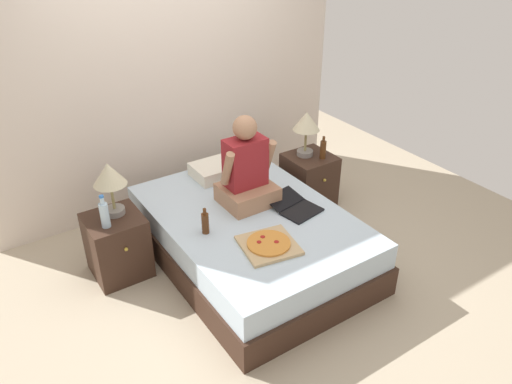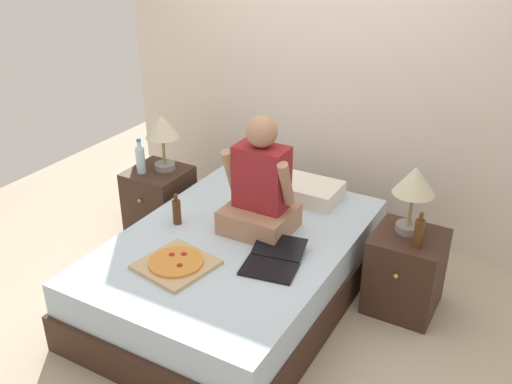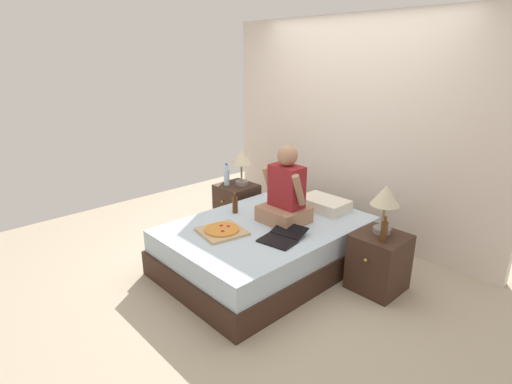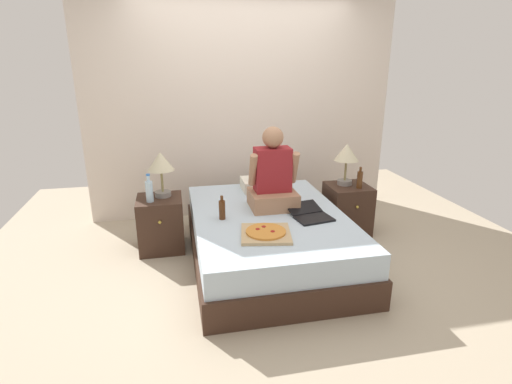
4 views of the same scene
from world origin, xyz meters
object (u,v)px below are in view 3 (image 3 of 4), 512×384
water_bottle (227,176)px  nightstand_right (379,262)px  beer_bottle_on_bed (235,205)px  beer_bottle (384,231)px  laptop (281,237)px  person_seated (285,194)px  nightstand_left (237,205)px  pizza_box (222,231)px  bed (266,245)px  lamp_on_left_nightstand (241,159)px  lamp_on_right_nightstand (385,199)px

water_bottle → nightstand_right: water_bottle is taller
nightstand_right → beer_bottle_on_bed: 1.55m
beer_bottle → beer_bottle_on_bed: (-1.51, -0.40, -0.07)m
laptop → beer_bottle: bearing=35.7°
water_bottle → person_seated: person_seated is taller
laptop → beer_bottle_on_bed: 0.81m
nightstand_right → beer_bottle: (0.07, -0.10, 0.37)m
nightstand_left → pizza_box: bearing=-46.7°
nightstand_left → water_bottle: (-0.08, -0.09, 0.38)m
nightstand_right → beer_bottle: bearing=-55.0°
water_bottle → nightstand_right: (2.09, 0.09, -0.38)m
beer_bottle → person_seated: (-0.99, -0.18, 0.12)m
laptop → beer_bottle_on_bed: bearing=171.5°
bed → nightstand_left: bearing=155.4°
beer_bottle → beer_bottle_on_bed: beer_bottle is taller
beer_bottle → nightstand_right: bearing=125.0°
nightstand_left → pizza_box: nightstand_left is taller
person_seated → lamp_on_left_nightstand: bearing=162.5°
nightstand_left → beer_bottle_on_bed: bearing=-41.5°
laptop → lamp_on_left_nightstand: bearing=153.1°
water_bottle → person_seated: size_ratio=0.35×
lamp_on_left_nightstand → person_seated: person_seated is taller
beer_bottle → laptop: bearing=-144.3°
bed → laptop: 0.47m
lamp_on_right_nightstand → beer_bottle: size_ratio=1.96×
nightstand_right → lamp_on_right_nightstand: bearing=120.9°
lamp_on_left_nightstand → beer_bottle_on_bed: lamp_on_left_nightstand is taller
nightstand_right → person_seated: size_ratio=0.69×
nightstand_right → person_seated: bearing=-163.2°
beer_bottle → laptop: beer_bottle is taller
lamp_on_right_nightstand → beer_bottle_on_bed: lamp_on_right_nightstand is taller
lamp_on_left_nightstand → beer_bottle_on_bed: bearing=-46.4°
bed → beer_bottle_on_bed: bearing=-175.0°
person_seated → beer_bottle_on_bed: size_ratio=3.55×
bed → nightstand_right: size_ratio=3.76×
laptop → pizza_box: bearing=-148.2°
nightstand_left → beer_bottle_on_bed: (0.56, -0.50, 0.29)m
person_seated → bed: bearing=-113.7°
lamp_on_left_nightstand → water_bottle: bearing=-130.6°
bed → water_bottle: 1.22m
person_seated → laptop: (0.27, -0.34, -0.27)m
lamp_on_right_nightstand → pizza_box: lamp_on_right_nightstand is taller
person_seated → beer_bottle_on_bed: (-0.52, -0.22, -0.20)m
laptop → lamp_on_right_nightstand: bearing=47.1°
water_bottle → beer_bottle_on_bed: 0.77m
beer_bottle → beer_bottle_on_bed: bearing=-165.3°
bed → beer_bottle: (1.07, 0.36, 0.40)m
lamp_on_right_nightstand → water_bottle: bearing=-176.1°
water_bottle → laptop: bearing=-20.2°
nightstand_right → bed: bearing=-155.4°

